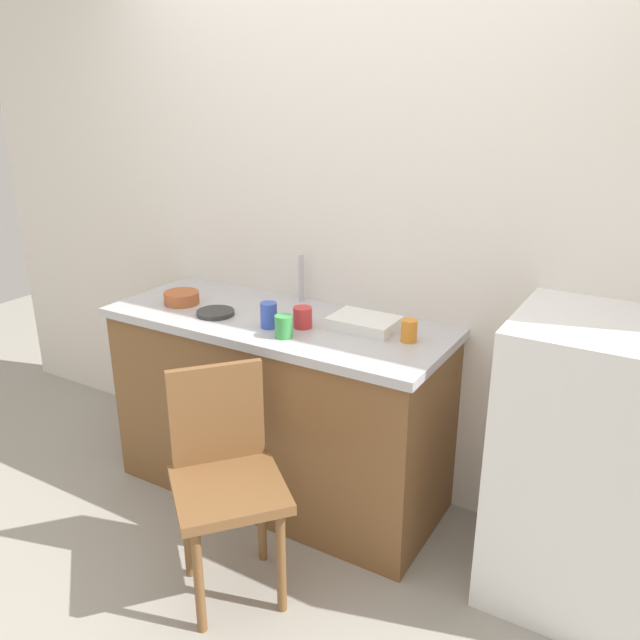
{
  "coord_description": "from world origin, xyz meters",
  "views": [
    {
      "loc": [
        1.33,
        -1.58,
        1.87
      ],
      "look_at": [
        0.04,
        0.6,
        0.94
      ],
      "focal_mm": 36.27,
      "sensor_mm": 36.0,
      "label": 1
    }
  ],
  "objects": [
    {
      "name": "cup_blue",
      "position": [
        -0.18,
        0.53,
        0.95
      ],
      "size": [
        0.07,
        0.07,
        0.11
      ],
      "primitive_type": "cylinder",
      "color": "blue",
      "rests_on": "countertop"
    },
    {
      "name": "ground_plane",
      "position": [
        0.0,
        0.0,
        0.0
      ],
      "size": [
        8.0,
        8.0,
        0.0
      ],
      "primitive_type": "plane",
      "color": "#9E998E"
    },
    {
      "name": "cup_green",
      "position": [
        -0.06,
        0.47,
        0.94
      ],
      "size": [
        0.07,
        0.07,
        0.09
      ],
      "primitive_type": "cylinder",
      "color": "green",
      "rests_on": "countertop"
    },
    {
      "name": "dish_tray",
      "position": [
        0.18,
        0.72,
        0.92
      ],
      "size": [
        0.28,
        0.2,
        0.05
      ],
      "primitive_type": "cube",
      "color": "white",
      "rests_on": "countertop"
    },
    {
      "name": "hotplate",
      "position": [
        -0.47,
        0.54,
        0.9
      ],
      "size": [
        0.17,
        0.17,
        0.02
      ],
      "primitive_type": "cylinder",
      "color": "#2D2D2D",
      "rests_on": "countertop"
    },
    {
      "name": "countertop",
      "position": [
        -0.21,
        0.65,
        0.87
      ],
      "size": [
        1.57,
        0.64,
        0.04
      ],
      "primitive_type": "cube",
      "color": "#B7B7BC",
      "rests_on": "cabinet_base"
    },
    {
      "name": "faucet",
      "position": [
        -0.24,
        0.9,
        1.01
      ],
      "size": [
        0.02,
        0.02,
        0.23
      ],
      "primitive_type": "cylinder",
      "color": "#B7B7BC",
      "rests_on": "countertop"
    },
    {
      "name": "back_wall",
      "position": [
        0.0,
        1.0,
        1.35
      ],
      "size": [
        4.8,
        0.1,
        2.69
      ],
      "primitive_type": "cube",
      "color": "white",
      "rests_on": "ground_plane"
    },
    {
      "name": "cup_orange",
      "position": [
        0.4,
        0.69,
        0.94
      ],
      "size": [
        0.07,
        0.07,
        0.09
      ],
      "primitive_type": "cylinder",
      "color": "orange",
      "rests_on": "countertop"
    },
    {
      "name": "terracotta_bowl",
      "position": [
        -0.71,
        0.58,
        0.92
      ],
      "size": [
        0.16,
        0.16,
        0.06
      ],
      "primitive_type": "cylinder",
      "color": "#B25B33",
      "rests_on": "countertop"
    },
    {
      "name": "chair",
      "position": [
        -0.03,
        0.02,
        0.5
      ],
      "size": [
        0.56,
        0.56,
        0.89
      ],
      "rotation": [
        0.0,
        0.0,
        0.86
      ],
      "color": "brown",
      "rests_on": "ground_plane"
    },
    {
      "name": "refrigerator",
      "position": [
        1.12,
        0.66,
        0.56
      ],
      "size": [
        0.58,
        0.57,
        1.12
      ],
      "primitive_type": "cube",
      "color": "white",
      "rests_on": "ground_plane"
    },
    {
      "name": "cup_red",
      "position": [
        -0.05,
        0.6,
        0.94
      ],
      "size": [
        0.08,
        0.08,
        0.09
      ],
      "primitive_type": "cylinder",
      "color": "red",
      "rests_on": "countertop"
    },
    {
      "name": "cabinet_base",
      "position": [
        -0.21,
        0.65,
        0.43
      ],
      "size": [
        1.53,
        0.6,
        0.85
      ],
      "primitive_type": "cube",
      "color": "brown",
      "rests_on": "ground_plane"
    }
  ]
}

